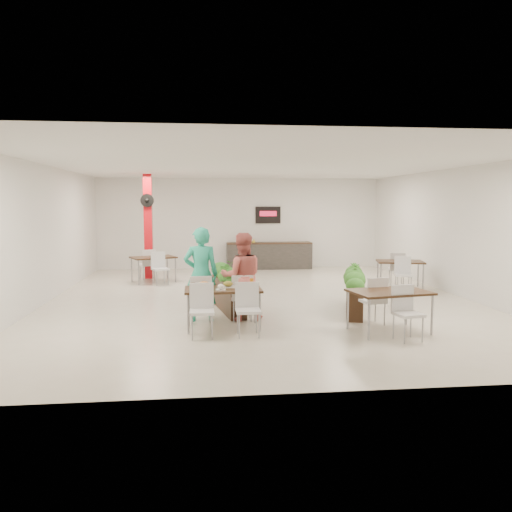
{
  "coord_description": "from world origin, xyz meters",
  "views": [
    {
      "loc": [
        -1.39,
        -11.78,
        2.3
      ],
      "look_at": [
        -0.14,
        -0.4,
        1.1
      ],
      "focal_mm": 35.0,
      "sensor_mm": 36.0,
      "label": 1
    }
  ],
  "objects_px": {
    "diner_woman": "(242,277)",
    "side_table_c": "(389,297)",
    "diner_man": "(201,274)",
    "service_counter": "(269,255)",
    "main_table": "(223,295)",
    "red_column": "(148,225)",
    "side_table_a": "(153,261)",
    "planter_right": "(354,289)",
    "side_table_b": "(400,265)",
    "planter_left": "(228,286)"
  },
  "relations": [
    {
      "from": "planter_right",
      "to": "main_table",
      "type": "bearing_deg",
      "value": -159.29
    },
    {
      "from": "side_table_a",
      "to": "planter_left",
      "type": "bearing_deg",
      "value": -88.67
    },
    {
      "from": "service_counter",
      "to": "side_table_b",
      "type": "xyz_separation_m",
      "value": [
        3.0,
        -4.45,
        0.14
      ]
    },
    {
      "from": "service_counter",
      "to": "main_table",
      "type": "bearing_deg",
      "value": -103.52
    },
    {
      "from": "red_column",
      "to": "service_counter",
      "type": "distance_m",
      "value": 4.56
    },
    {
      "from": "diner_woman",
      "to": "side_table_c",
      "type": "distance_m",
      "value": 2.85
    },
    {
      "from": "red_column",
      "to": "planter_right",
      "type": "distance_m",
      "value": 7.35
    },
    {
      "from": "red_column",
      "to": "side_table_a",
      "type": "distance_m",
      "value": 1.27
    },
    {
      "from": "red_column",
      "to": "service_counter",
      "type": "xyz_separation_m",
      "value": [
        4.0,
        1.86,
        -1.15
      ]
    },
    {
      "from": "diner_woman",
      "to": "side_table_a",
      "type": "bearing_deg",
      "value": -67.39
    },
    {
      "from": "side_table_b",
      "to": "side_table_c",
      "type": "bearing_deg",
      "value": -100.95
    },
    {
      "from": "main_table",
      "to": "planter_left",
      "type": "xyz_separation_m",
      "value": [
        0.19,
        1.54,
        -0.11
      ]
    },
    {
      "from": "diner_woman",
      "to": "side_table_a",
      "type": "height_order",
      "value": "diner_woman"
    },
    {
      "from": "diner_man",
      "to": "side_table_c",
      "type": "xyz_separation_m",
      "value": [
        3.36,
        -1.24,
        -0.29
      ]
    },
    {
      "from": "planter_left",
      "to": "planter_right",
      "type": "distance_m",
      "value": 2.69
    },
    {
      "from": "red_column",
      "to": "side_table_a",
      "type": "relative_size",
      "value": 1.94
    },
    {
      "from": "main_table",
      "to": "planter_right",
      "type": "xyz_separation_m",
      "value": [
        2.84,
        1.07,
        -0.13
      ]
    },
    {
      "from": "side_table_a",
      "to": "side_table_b",
      "type": "distance_m",
      "value": 7.04
    },
    {
      "from": "main_table",
      "to": "planter_right",
      "type": "height_order",
      "value": "planter_right"
    },
    {
      "from": "red_column",
      "to": "planter_left",
      "type": "xyz_separation_m",
      "value": [
        2.18,
        -4.95,
        -1.12
      ]
    },
    {
      "from": "diner_woman",
      "to": "side_table_c",
      "type": "bearing_deg",
      "value": 153.43
    },
    {
      "from": "main_table",
      "to": "side_table_a",
      "type": "height_order",
      "value": "same"
    },
    {
      "from": "service_counter",
      "to": "diner_woman",
      "type": "bearing_deg",
      "value": -101.73
    },
    {
      "from": "side_table_b",
      "to": "side_table_c",
      "type": "relative_size",
      "value": 1.0
    },
    {
      "from": "diner_man",
      "to": "diner_woman",
      "type": "relative_size",
      "value": 1.07
    },
    {
      "from": "red_column",
      "to": "planter_left",
      "type": "relative_size",
      "value": 1.54
    },
    {
      "from": "diner_woman",
      "to": "planter_left",
      "type": "bearing_deg",
      "value": -76.85
    },
    {
      "from": "planter_right",
      "to": "diner_woman",
      "type": "bearing_deg",
      "value": -170.24
    },
    {
      "from": "side_table_a",
      "to": "main_table",
      "type": "bearing_deg",
      "value": -96.59
    },
    {
      "from": "side_table_b",
      "to": "red_column",
      "type": "bearing_deg",
      "value": 173.24
    },
    {
      "from": "main_table",
      "to": "planter_right",
      "type": "distance_m",
      "value": 3.04
    },
    {
      "from": "side_table_a",
      "to": "diner_woman",
      "type": "bearing_deg",
      "value": -90.53
    },
    {
      "from": "planter_right",
      "to": "side_table_c",
      "type": "xyz_separation_m",
      "value": [
        0.13,
        -1.66,
        0.13
      ]
    },
    {
      "from": "side_table_b",
      "to": "diner_woman",
      "type": "bearing_deg",
      "value": -131.21
    },
    {
      "from": "side_table_b",
      "to": "side_table_c",
      "type": "height_order",
      "value": "same"
    },
    {
      "from": "side_table_c",
      "to": "diner_woman",
      "type": "bearing_deg",
      "value": 144.07
    },
    {
      "from": "diner_man",
      "to": "side_table_c",
      "type": "distance_m",
      "value": 3.59
    },
    {
      "from": "planter_right",
      "to": "side_table_c",
      "type": "distance_m",
      "value": 1.67
    },
    {
      "from": "red_column",
      "to": "side_table_a",
      "type": "xyz_separation_m",
      "value": [
        0.2,
        -0.74,
        -1.01
      ]
    },
    {
      "from": "diner_woman",
      "to": "side_table_c",
      "type": "xyz_separation_m",
      "value": [
        2.56,
        -1.24,
        -0.23
      ]
    },
    {
      "from": "side_table_b",
      "to": "side_table_a",
      "type": "bearing_deg",
      "value": 178.36
    },
    {
      "from": "service_counter",
      "to": "side_table_b",
      "type": "bearing_deg",
      "value": -56.03
    },
    {
      "from": "side_table_b",
      "to": "service_counter",
      "type": "bearing_deg",
      "value": 137.51
    },
    {
      "from": "diner_man",
      "to": "side_table_a",
      "type": "xyz_separation_m",
      "value": [
        -1.4,
        5.1,
        -0.29
      ]
    },
    {
      "from": "diner_man",
      "to": "side_table_b",
      "type": "height_order",
      "value": "diner_man"
    },
    {
      "from": "red_column",
      "to": "side_table_c",
      "type": "height_order",
      "value": "red_column"
    },
    {
      "from": "red_column",
      "to": "diner_man",
      "type": "bearing_deg",
      "value": -74.69
    },
    {
      "from": "main_table",
      "to": "diner_man",
      "type": "bearing_deg",
      "value": 120.79
    },
    {
      "from": "service_counter",
      "to": "planter_right",
      "type": "height_order",
      "value": "service_counter"
    },
    {
      "from": "main_table",
      "to": "diner_man",
      "type": "distance_m",
      "value": 0.82
    }
  ]
}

